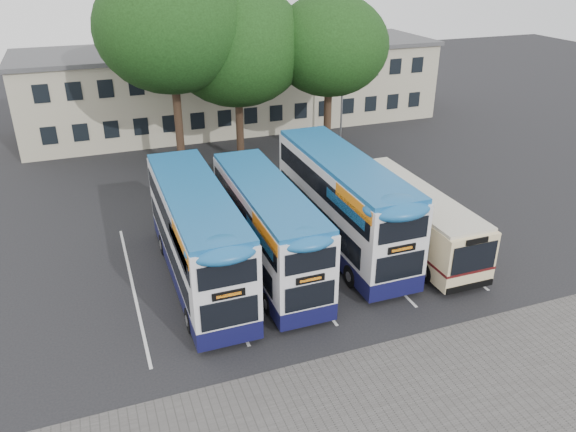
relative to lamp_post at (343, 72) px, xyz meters
The scene contains 12 objects.
ground 21.46m from the lamp_post, 106.72° to the right, with size 120.00×120.00×0.00m, color black.
paving_strip 26.71m from the lamp_post, 107.76° to the right, with size 40.00×6.00×0.01m, color #595654.
bay_lines 18.57m from the lamp_post, 123.08° to the right, with size 14.12×11.00×0.01m.
depot_building 9.43m from the lamp_post, 130.53° to the left, with size 32.40×8.40×6.20m.
lamp_post is the anchor object (origin of this frame).
tree_left 12.92m from the lamp_post, 169.94° to the right, with size 8.76×8.76×12.53m.
tree_mid 8.53m from the lamp_post, behind, with size 8.80×8.80×11.24m.
tree_right 4.55m from the lamp_post, 129.56° to the right, with size 7.41×7.41×10.59m.
bus_dd_left 20.97m from the lamp_post, 132.05° to the right, with size 2.47×10.21×4.25m.
bus_dd_mid 19.22m from the lamp_post, 124.97° to the right, with size 2.35×9.69×4.04m.
bus_dd_right 16.41m from the lamp_post, 115.20° to the right, with size 2.56×10.57×4.40m.
bus_single 16.48m from the lamp_post, 103.57° to the right, with size 2.41×9.47×2.82m.
Camera 1 is at (-11.57, -16.19, 13.06)m, focal length 35.00 mm.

